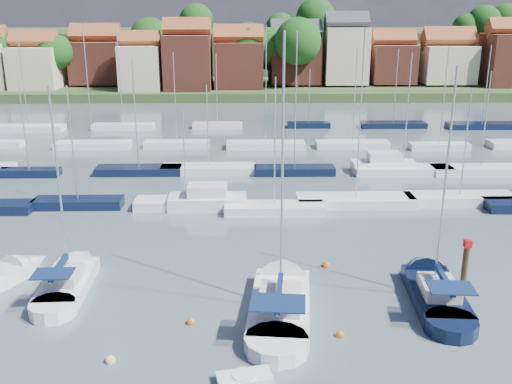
{
  "coord_description": "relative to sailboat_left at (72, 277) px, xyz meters",
  "views": [
    {
      "loc": [
        -1.93,
        -28.8,
        17.0
      ],
      "look_at": [
        -1.07,
        14.0,
        3.43
      ],
      "focal_mm": 40.0,
      "sensor_mm": 36.0,
      "label": 1
    }
  ],
  "objects": [
    {
      "name": "buoy_c",
      "position": [
        8.25,
        -5.41,
        -0.36
      ],
      "size": [
        0.47,
        0.47,
        0.47
      ],
      "primitive_type": "sphere",
      "color": "#D85914",
      "rests_on": "ground"
    },
    {
      "name": "buoy_f",
      "position": [
        22.79,
        -6.96,
        -0.36
      ],
      "size": [
        0.49,
        0.49,
        0.49
      ],
      "primitive_type": "sphere",
      "color": "beige",
      "rests_on": "ground"
    },
    {
      "name": "ground",
      "position": [
        13.34,
        34.58,
        -0.36
      ],
      "size": [
        260.0,
        260.0,
        0.0
      ],
      "primitive_type": "plane",
      "color": "#415159",
      "rests_on": "ground"
    },
    {
      "name": "buoy_d",
      "position": [
        16.56,
        -6.93,
        -0.36
      ],
      "size": [
        0.47,
        0.47,
        0.47
      ],
      "primitive_type": "sphere",
      "color": "#D85914",
      "rests_on": "ground"
    },
    {
      "name": "sailboat_centre",
      "position": [
        13.61,
        -2.49,
        -0.01
      ],
      "size": [
        4.77,
        13.26,
        17.55
      ],
      "rotation": [
        0.0,
        0.0,
        1.47
      ],
      "color": "white",
      "rests_on": "ground"
    },
    {
      "name": "marina_field",
      "position": [
        15.24,
        29.73,
        0.07
      ],
      "size": [
        79.62,
        41.41,
        15.93
      ],
      "color": "white",
      "rests_on": "ground"
    },
    {
      "name": "buoy_e",
      "position": [
        17.05,
        2.02,
        -0.36
      ],
      "size": [
        0.55,
        0.55,
        0.55
      ],
      "primitive_type": "sphere",
      "color": "#D85914",
      "rests_on": "ground"
    },
    {
      "name": "timber_piling",
      "position": [
        24.3,
        -3.9,
        0.93
      ],
      "size": [
        0.4,
        0.4,
        6.64
      ],
      "color": "#4C331E",
      "rests_on": "ground"
    },
    {
      "name": "buoy_b",
      "position": [
        4.51,
        -9.09,
        -0.36
      ],
      "size": [
        0.53,
        0.53,
        0.53
      ],
      "primitive_type": "sphere",
      "color": "beige",
      "rests_on": "ground"
    },
    {
      "name": "tender",
      "position": [
        11.31,
        -10.93,
        -0.14
      ],
      "size": [
        2.82,
        1.72,
        0.57
      ],
      "rotation": [
        0.0,
        0.0,
        0.2
      ],
      "color": "white",
      "rests_on": "ground"
    },
    {
      "name": "sailboat_left",
      "position": [
        0.0,
        0.0,
        0.0
      ],
      "size": [
        2.95,
        10.29,
        13.96
      ],
      "rotation": [
        0.0,
        0.0,
        1.6
      ],
      "color": "white",
      "rests_on": "ground"
    },
    {
      "name": "far_shore_town",
      "position": [
        15.56,
        127.25,
        4.25
      ],
      "size": [
        212.46,
        90.0,
        22.27
      ],
      "color": "#384A25",
      "rests_on": "ground"
    },
    {
      "name": "sailboat_navy",
      "position": [
        23.15,
        -1.83,
        -0.0
      ],
      "size": [
        3.78,
        11.31,
        15.42
      ],
      "rotation": [
        0.0,
        0.0,
        1.49
      ],
      "color": "black",
      "rests_on": "ground"
    }
  ]
}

